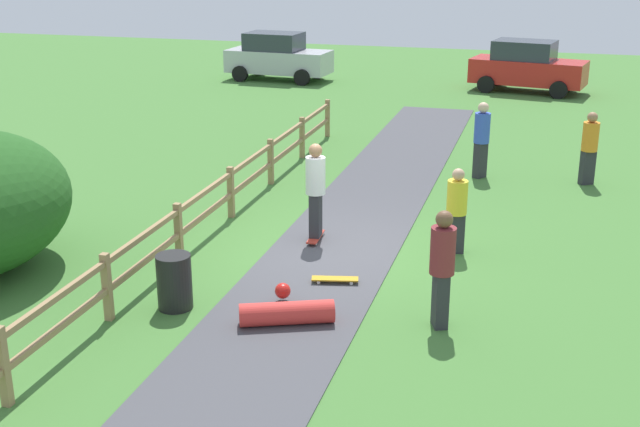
# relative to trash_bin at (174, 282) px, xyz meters

# --- Properties ---
(ground_plane) EXTENTS (60.00, 60.00, 0.00)m
(ground_plane) POSITION_rel_trash_bin_xyz_m (1.80, 3.17, -0.45)
(ground_plane) COLOR #427533
(asphalt_path) EXTENTS (2.40, 28.00, 0.02)m
(asphalt_path) POSITION_rel_trash_bin_xyz_m (1.80, 3.17, -0.44)
(asphalt_path) COLOR #47474C
(asphalt_path) RESTS_ON ground_plane
(wooden_fence) EXTENTS (0.12, 18.12, 1.10)m
(wooden_fence) POSITION_rel_trash_bin_xyz_m (-0.80, 3.17, 0.22)
(wooden_fence) COLOR #997A51
(wooden_fence) RESTS_ON ground_plane
(trash_bin) EXTENTS (0.56, 0.56, 0.90)m
(trash_bin) POSITION_rel_trash_bin_xyz_m (0.00, 0.00, 0.00)
(trash_bin) COLOR black
(trash_bin) RESTS_ON ground_plane
(skater_riding) EXTENTS (0.40, 0.81, 1.94)m
(skater_riding) POSITION_rel_trash_bin_xyz_m (1.32, 3.54, 0.66)
(skater_riding) COLOR #B23326
(skater_riding) RESTS_ON asphalt_path
(skater_fallen) EXTENTS (1.48, 1.36, 0.36)m
(skater_fallen) POSITION_rel_trash_bin_xyz_m (1.89, -0.05, -0.25)
(skater_fallen) COLOR red
(skater_fallen) RESTS_ON asphalt_path
(skateboard_loose) EXTENTS (0.82, 0.37, 0.08)m
(skateboard_loose) POSITION_rel_trash_bin_xyz_m (2.22, 1.62, -0.36)
(skateboard_loose) COLOR #BF8C19
(skateboard_loose) RESTS_ON asphalt_path
(bystander_maroon) EXTENTS (0.49, 0.49, 1.86)m
(bystander_maroon) POSITION_rel_trash_bin_xyz_m (4.17, 0.49, 0.58)
(bystander_maroon) COLOR #2D2D33
(bystander_maroon) RESTS_ON ground_plane
(bystander_yellow) EXTENTS (0.48, 0.48, 1.64)m
(bystander_yellow) POSITION_rel_trash_bin_xyz_m (4.01, 3.67, 0.45)
(bystander_yellow) COLOR #2D2D33
(bystander_yellow) RESTS_ON ground_plane
(bystander_blue) EXTENTS (0.53, 0.53, 1.87)m
(bystander_blue) POSITION_rel_trash_bin_xyz_m (3.96, 8.96, 0.59)
(bystander_blue) COLOR #2D2D33
(bystander_blue) RESTS_ON ground_plane
(bystander_orange) EXTENTS (0.52, 0.52, 1.75)m
(bystander_orange) POSITION_rel_trash_bin_xyz_m (6.48, 9.08, 0.52)
(bystander_orange) COLOR #2D2D33
(bystander_orange) RESTS_ON ground_plane
(parked_car_red) EXTENTS (4.44, 2.58, 1.92)m
(parked_car_red) POSITION_rel_trash_bin_xyz_m (4.52, 21.35, 0.51)
(parked_car_red) COLOR red
(parked_car_red) RESTS_ON ground_plane
(parked_car_silver) EXTENTS (4.31, 2.23, 1.92)m
(parked_car_silver) POSITION_rel_trash_bin_xyz_m (-5.42, 21.34, 0.51)
(parked_car_silver) COLOR #B7B7BC
(parked_car_silver) RESTS_ON ground_plane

